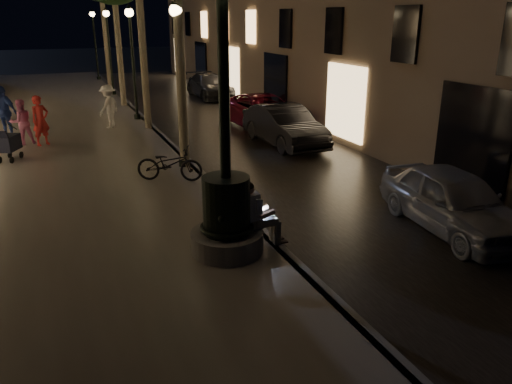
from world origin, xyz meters
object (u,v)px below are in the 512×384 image
lamp_curb_d (94,35)px  car_front (454,201)px  pedestrian_blue (4,111)px  bicycle (170,164)px  lamp_curb_c (109,40)px  stroller (8,143)px  pedestrian_pink (21,122)px  car_rear (210,86)px  lamp_curb_a (178,63)px  car_third (263,111)px  pedestrian_white (109,106)px  lamp_curb_b (132,48)px  fountain_lamppost (226,202)px  seated_man_laptop (256,212)px  car_second (284,126)px  pedestrian_red (40,121)px

lamp_curb_d → car_front: size_ratio=1.20×
pedestrian_blue → bicycle: bearing=-18.9°
lamp_curb_c → stroller: size_ratio=4.24×
pedestrian_pink → car_rear: bearing=-154.7°
pedestrian_blue → lamp_curb_a: bearing=-10.3°
car_third → pedestrian_white: (-6.16, 1.51, 0.37)m
car_front → car_rear: car_front is taller
lamp_curb_b → stroller: size_ratio=4.24×
pedestrian_pink → pedestrian_blue: bearing=-86.1°
lamp_curb_a → lamp_curb_b: same height
fountain_lamppost → car_rear: (5.95, 19.98, -0.54)m
stroller → pedestrian_white: pedestrian_white is taller
seated_man_laptop → car_second: seated_man_laptop is taller
stroller → pedestrian_pink: bearing=104.9°
lamp_curb_a → pedestrian_white: lamp_curb_a is taller
lamp_curb_c → pedestrian_red: bearing=-108.7°
lamp_curb_a → bicycle: lamp_curb_a is taller
lamp_curb_b → stroller: (-4.88, -5.35, -2.47)m
seated_man_laptop → car_rear: 20.68m
lamp_curb_c → pedestrian_red: size_ratio=2.77×
fountain_lamppost → seated_man_laptop: 0.68m
pedestrian_red → pedestrian_pink: size_ratio=1.09×
lamp_curb_c → lamp_curb_d: size_ratio=1.00×
lamp_curb_a → car_rear: (5.25, 13.98, -2.56)m
bicycle → lamp_curb_c: bearing=25.2°
car_front → pedestrian_red: pedestrian_red is taller
stroller → seated_man_laptop: bearing=-36.9°
lamp_curb_b → lamp_curb_d: size_ratio=1.00×
car_front → pedestrian_blue: size_ratio=2.11×
fountain_lamppost → lamp_curb_a: fountain_lamppost is taller
lamp_curb_c → bicycle: size_ratio=2.64×
lamp_curb_b → stroller: bearing=-132.4°
car_second → car_third: 3.19m
lamp_curb_d → pedestrian_white: 17.60m
fountain_lamppost → lamp_curb_c: (0.70, 22.00, 2.02)m
pedestrian_red → pedestrian_pink: bearing=119.4°
pedestrian_pink → lamp_curb_a: bearing=115.3°
car_third → bicycle: (-5.52, -6.32, -0.02)m
car_second → car_third: car_second is taller
car_second → bicycle: 5.92m
fountain_lamppost → seated_man_laptop: fountain_lamppost is taller
car_second → car_rear: bearing=84.1°
pedestrian_blue → pedestrian_white: bearing=43.9°
lamp_curb_b → stroller: lamp_curb_b is taller
stroller → car_rear: bearing=72.3°
lamp_curb_c → car_third: size_ratio=0.96×
car_third → pedestrian_pink: (-9.35, -0.24, 0.30)m
lamp_curb_a → pedestrian_pink: size_ratio=3.02×
car_second → car_third: size_ratio=0.88×
fountain_lamppost → car_third: fountain_lamppost is taller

